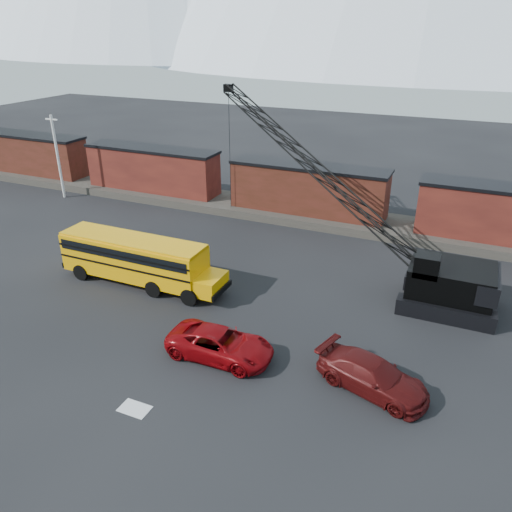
% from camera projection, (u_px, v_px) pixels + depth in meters
% --- Properties ---
extents(ground, '(160.00, 160.00, 0.00)m').
position_uv_depth(ground, '(173.00, 357.00, 25.98)').
color(ground, black).
rests_on(ground, ground).
extents(gravel_berm, '(120.00, 5.00, 0.70)m').
position_uv_depth(gravel_berm, '(307.00, 215.00, 44.06)').
color(gravel_berm, '#4B453E').
rests_on(gravel_berm, ground).
extents(boxcar_west_far, '(13.70, 3.10, 4.17)m').
position_uv_depth(boxcar_west_far, '(30.00, 153.00, 54.67)').
color(boxcar_west_far, '#562018').
rests_on(boxcar_west_far, gravel_berm).
extents(boxcar_west_near, '(13.70, 3.10, 4.17)m').
position_uv_depth(boxcar_west_near, '(153.00, 169.00, 48.85)').
color(boxcar_west_near, '#421612').
rests_on(boxcar_west_near, gravel_berm).
extents(boxcar_mid, '(13.70, 3.10, 4.17)m').
position_uv_depth(boxcar_mid, '(308.00, 189.00, 43.03)').
color(boxcar_mid, '#562018').
rests_on(boxcar_mid, gravel_berm).
extents(boxcar_east_near, '(13.70, 3.10, 4.17)m').
position_uv_depth(boxcar_east_near, '(512.00, 215.00, 37.21)').
color(boxcar_east_near, '#421612').
rests_on(boxcar_east_near, gravel_berm).
extents(utility_pole, '(1.40, 0.24, 8.00)m').
position_uv_depth(utility_pole, '(58.00, 156.00, 47.86)').
color(utility_pole, silver).
rests_on(utility_pole, ground).
extents(snow_patch, '(1.40, 0.90, 0.02)m').
position_uv_depth(snow_patch, '(135.00, 409.00, 22.48)').
color(snow_patch, silver).
rests_on(snow_patch, ground).
extents(school_bus, '(11.65, 2.65, 3.19)m').
position_uv_depth(school_bus, '(138.00, 259.00, 32.55)').
color(school_bus, '#E69D04').
rests_on(school_bus, ground).
extents(red_pickup, '(5.62, 2.66, 1.55)m').
position_uv_depth(red_pickup, '(220.00, 344.00, 25.67)').
color(red_pickup, maroon).
rests_on(red_pickup, ground).
extents(maroon_suv, '(5.84, 3.69, 1.58)m').
position_uv_depth(maroon_suv, '(372.00, 376.00, 23.37)').
color(maroon_suv, '#470C0C').
rests_on(maroon_suv, ground).
extents(crawler_crane, '(22.48, 11.88, 11.45)m').
position_uv_depth(crawler_crane, '(312.00, 165.00, 35.32)').
color(crawler_crane, black).
rests_on(crawler_crane, ground).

